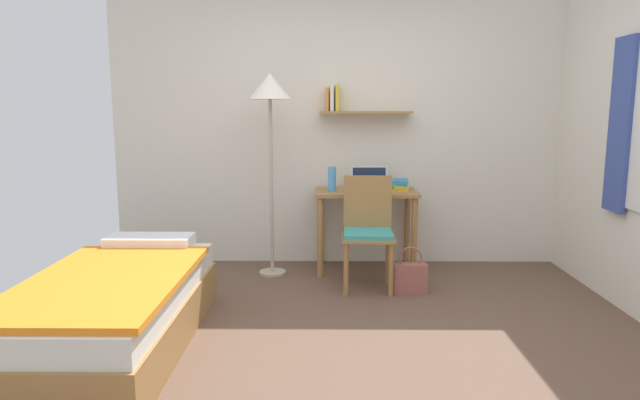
% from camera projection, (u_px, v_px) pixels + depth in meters
% --- Properties ---
extents(ground_plane, '(5.28, 5.28, 0.00)m').
position_uv_depth(ground_plane, '(356.00, 348.00, 3.46)').
color(ground_plane, brown).
extents(wall_back, '(4.40, 0.27, 2.60)m').
position_uv_depth(wall_back, '(346.00, 127.00, 5.24)').
color(wall_back, silver).
rests_on(wall_back, ground_plane).
extents(bed, '(0.91, 1.88, 0.54)m').
position_uv_depth(bed, '(116.00, 309.00, 3.46)').
color(bed, '#9E703D').
rests_on(bed, ground_plane).
extents(desk, '(0.92, 0.52, 0.74)m').
position_uv_depth(desk, '(366.00, 208.00, 5.04)').
color(desk, '#9E703D').
rests_on(desk, ground_plane).
extents(desk_chair, '(0.44, 0.42, 0.92)m').
position_uv_depth(desk_chair, '(368.00, 228.00, 4.58)').
color(desk_chair, '#9E703D').
rests_on(desk_chair, ground_plane).
extents(standing_lamp, '(0.37, 0.37, 1.77)m').
position_uv_depth(standing_lamp, '(270.00, 99.00, 4.76)').
color(standing_lamp, '#B2A893').
rests_on(standing_lamp, ground_plane).
extents(laptop, '(0.34, 0.22, 0.21)m').
position_uv_depth(laptop, '(370.00, 184.00, 5.08)').
color(laptop, '#B7BABF').
rests_on(laptop, desk).
extents(water_bottle, '(0.07, 0.07, 0.22)m').
position_uv_depth(water_bottle, '(332.00, 179.00, 4.94)').
color(water_bottle, '#4C99DB').
rests_on(water_bottle, desk).
extents(book_stack, '(0.20, 0.22, 0.10)m').
position_uv_depth(book_stack, '(398.00, 185.00, 5.02)').
color(book_stack, gold).
rests_on(book_stack, desk).
extents(handbag, '(0.27, 0.11, 0.38)m').
position_uv_depth(handbag, '(410.00, 277.00, 4.48)').
color(handbag, '#99564C').
rests_on(handbag, ground_plane).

